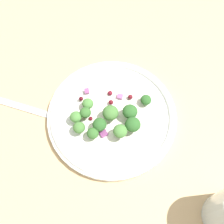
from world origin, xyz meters
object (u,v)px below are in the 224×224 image
at_px(plate, 112,116).
at_px(broccoli_floret_1, 130,112).
at_px(broccoli_floret_0, 79,128).
at_px(broccoli_floret_2, 88,103).
at_px(fork, 29,109).

height_order(plate, broccoli_floret_1, broccoli_floret_1).
distance_m(broccoli_floret_0, broccoli_floret_2, 0.05).
bearing_deg(broccoli_floret_0, plate, -161.64).
bearing_deg(broccoli_floret_2, broccoli_floret_1, 156.95).
relative_size(plate, broccoli_floret_2, 11.39).
relative_size(plate, fork, 1.33).
height_order(broccoli_floret_0, broccoli_floret_1, broccoli_floret_1).
distance_m(plate, broccoli_floret_0, 0.07).
distance_m(plate, fork, 0.15).
bearing_deg(broccoli_floret_2, fork, -9.02).
relative_size(broccoli_floret_2, fork, 0.12).
bearing_deg(broccoli_floret_2, broccoli_floret_0, 64.98).
xyz_separation_m(plate, broccoli_floret_1, (-0.03, 0.01, 0.02)).
bearing_deg(fork, broccoli_floret_1, 165.24).
distance_m(broccoli_floret_0, fork, 0.11).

